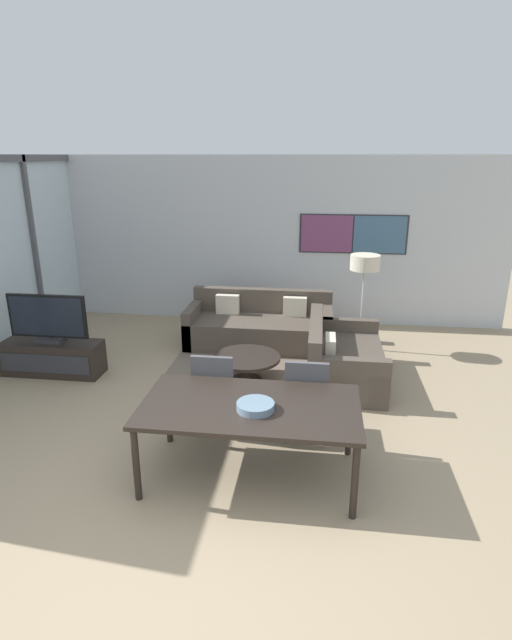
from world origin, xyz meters
name	(u,v)px	position (x,y,z in m)	size (l,w,h in m)	color
ground_plane	(191,541)	(0.00, 0.00, 0.00)	(24.00, 24.00, 0.00)	#9E896B
wall_back	(270,241)	(0.04, 5.45, 1.40)	(7.96, 0.09, 2.80)	silver
area_rug	(247,381)	(0.01, 2.86, 0.00)	(2.25, 1.97, 0.01)	#706051
tv_console	(53,358)	(-2.59, 2.76, 0.23)	(1.31, 0.43, 0.45)	black
television	(48,319)	(-2.59, 2.76, 0.77)	(1.05, 0.20, 0.65)	#2D2D33
sofa_main	(260,327)	(0.01, 4.26, 0.27)	(2.19, 0.95, 0.79)	#51473D
sofa_side	(339,361)	(1.18, 3.05, 0.27)	(0.95, 1.59, 0.79)	#51473D
coffee_table	(247,362)	(0.01, 2.86, 0.26)	(0.86, 0.86, 0.35)	black
dining_table	(250,410)	(0.33, 0.88, 0.66)	(1.92, 1.03, 0.72)	black
dining_chair_left	(215,387)	(-0.14, 1.61, 0.50)	(0.46, 0.46, 0.90)	#4C4C51
dining_chair_centre	(306,394)	(0.81, 1.58, 0.50)	(0.46, 0.46, 0.90)	#4C4C51
fruit_bowl	(255,406)	(0.39, 0.79, 0.76)	(0.33, 0.33, 0.07)	slate
floor_lamp	(365,268)	(1.53, 4.20, 1.25)	(0.43, 0.43, 1.44)	#2D2D33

